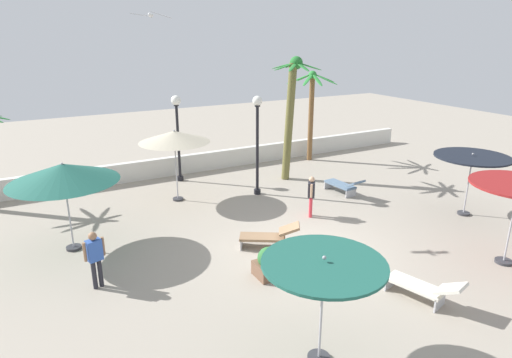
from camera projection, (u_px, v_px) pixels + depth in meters
The scene contains 17 objects.
ground_plane at pixel (308, 253), 13.26m from camera, with size 56.00×56.00×0.00m, color #9E9384.
boundary_wall at pixel (195, 163), 21.00m from camera, with size 25.20×0.30×0.87m, color silver.
patio_umbrella_0 at pixel (472, 159), 15.45m from camera, with size 2.59×2.59×2.34m.
patio_umbrella_1 at pixel (324, 269), 8.26m from camera, with size 2.39×2.39×2.37m.
patio_umbrella_2 at pixel (63, 173), 12.75m from camera, with size 3.17×3.17×2.77m.
patio_umbrella_3 at pixel (174, 137), 16.70m from camera, with size 2.73×2.73×2.85m.
palm_tree_0 at pixel (312, 103), 22.16m from camera, with size 2.63×2.64×4.59m.
palm_tree_2 at pixel (291, 105), 19.13m from camera, with size 2.23×2.23×5.43m.
lamp_post_0 at pixel (177, 124), 19.01m from camera, with size 0.43×0.43×3.83m.
lamp_post_1 at pixel (257, 133), 17.36m from camera, with size 0.39×0.39×4.04m.
lounge_chair_0 at pixel (344, 185), 18.02m from camera, with size 0.69×1.90×0.83m.
lounge_chair_1 at pixel (424, 287), 10.74m from camera, with size 1.04×1.94×0.83m.
lounge_chair_2 at pixel (270, 236), 13.47m from camera, with size 1.85×1.43×0.81m.
guest_0 at pixel (95, 255), 11.17m from camera, with size 0.54×0.32×1.58m.
guest_1 at pixel (311, 193), 15.64m from camera, with size 0.40×0.47×1.52m.
seagull_0 at pixel (151, 15), 13.32m from camera, with size 1.15×0.74×0.21m.
planter at pixel (268, 263), 11.89m from camera, with size 0.70×0.70×0.85m.
Camera 1 is at (-7.05, -9.69, 6.30)m, focal length 30.71 mm.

